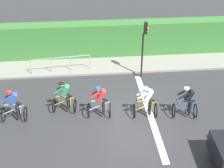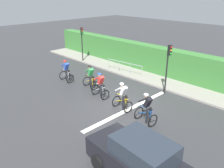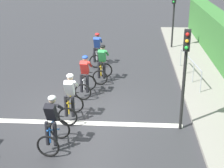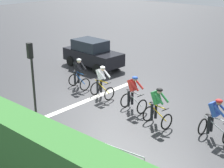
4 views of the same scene
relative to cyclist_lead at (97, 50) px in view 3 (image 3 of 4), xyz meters
The scene contains 11 objects.
ground_plane 5.62m from the cyclist_lead, 89.54° to the right, with size 80.00×80.00×0.00m, color #333335.
sidewalk_kerb 6.42m from the cyclist_lead, 33.98° to the right, with size 2.80×25.37×0.12m, color gray.
road_marking_stop_line 6.43m from the cyclist_lead, 89.60° to the right, with size 7.00×0.30×0.01m, color silver.
cyclist_lead is the anchor object (origin of this frame).
cyclist_second 2.35m from the cyclist_lead, 78.45° to the right, with size 0.83×1.17×1.66m.
cyclist_mid 3.97m from the cyclist_lead, 91.01° to the right, with size 0.77×1.14×1.66m.
cyclist_fourth 6.14m from the cyclist_lead, 92.63° to the right, with size 0.75×1.12×1.66m.
cyclist_trailing 8.00m from the cyclist_lead, 93.34° to the right, with size 0.80×1.15×1.66m.
traffic_light_near_crossing 7.58m from the cyclist_lead, 62.67° to the right, with size 0.23×0.31×3.34m.
traffic_light_far_junction 5.44m from the cyclist_lead, 38.70° to the left, with size 0.25×0.30×3.34m.
pedestrian_railing_kerbside 4.80m from the cyclist_lead, 23.81° to the right, with size 0.44×3.45×1.03m.
Camera 3 is at (1.77, -11.04, 5.47)m, focal length 54.44 mm.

